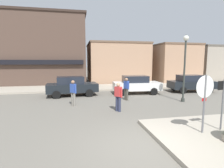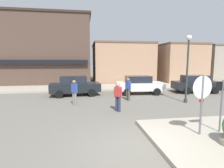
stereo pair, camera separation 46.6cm
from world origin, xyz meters
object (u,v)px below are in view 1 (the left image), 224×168
object	(u,v)px
parked_car_nearest	(72,86)
parked_car_third	(191,83)
stop_sign	(204,96)
parked_car_second	(136,84)
pedestrian_crossing_far	(126,88)
pedestrian_kerb_side	(118,96)
one_way_sign	(223,100)
lamp_post	(185,59)
pedestrian_crossing_near	(73,92)

from	to	relation	value
parked_car_nearest	parked_car_third	world-z (taller)	same
stop_sign	parked_car_second	size ratio (longest dim) A/B	0.56
pedestrian_crossing_far	parked_car_second	bearing A→B (deg)	56.05
pedestrian_kerb_side	parked_car_nearest	bearing A→B (deg)	117.19
stop_sign	one_way_sign	distance (m)	0.91
lamp_post	pedestrian_kerb_side	bearing A→B (deg)	-164.14
one_way_sign	parked_car_nearest	size ratio (longest dim) A/B	0.51
parked_car_nearest	parked_car_third	distance (m)	10.66
lamp_post	parked_car_second	world-z (taller)	lamp_post
parked_car_third	pedestrian_crossing_near	bearing A→B (deg)	-163.42
one_way_sign	pedestrian_kerb_side	distance (m)	4.92
lamp_post	pedestrian_crossing_far	world-z (taller)	lamp_post
lamp_post	parked_car_nearest	bearing A→B (deg)	153.90
lamp_post	pedestrian_crossing_far	distance (m)	4.44
lamp_post	parked_car_second	bearing A→B (deg)	120.82
one_way_sign	pedestrian_crossing_far	distance (m)	6.69
one_way_sign	lamp_post	world-z (taller)	lamp_post
parked_car_nearest	parked_car_second	bearing A→B (deg)	-1.28
parked_car_second	pedestrian_crossing_near	size ratio (longest dim) A/B	2.55
one_way_sign	pedestrian_crossing_near	xyz separation A→B (m)	(-5.63, 5.49, -0.46)
pedestrian_crossing_near	parked_car_second	bearing A→B (deg)	31.56
stop_sign	pedestrian_kerb_side	bearing A→B (deg)	120.84
stop_sign	one_way_sign	bearing A→B (deg)	6.27
parked_car_nearest	parked_car_second	distance (m)	5.43
lamp_post	parked_car_second	xyz separation A→B (m)	(-2.14, 3.59, -2.15)
stop_sign	parked_car_nearest	bearing A→B (deg)	118.79
stop_sign	parked_car_nearest	world-z (taller)	stop_sign
parked_car_second	pedestrian_crossing_near	world-z (taller)	pedestrian_crossing_near
parked_car_nearest	pedestrian_crossing_near	xyz separation A→B (m)	(0.16, -3.36, 0.06)
one_way_sign	parked_car_second	size ratio (longest dim) A/B	0.51
parked_car_second	parked_car_nearest	bearing A→B (deg)	178.72
parked_car_third	pedestrian_crossing_near	size ratio (longest dim) A/B	2.56
parked_car_nearest	pedestrian_kerb_side	world-z (taller)	pedestrian_kerb_side
stop_sign	pedestrian_kerb_side	xyz separation A→B (m)	(-2.29, 3.83, -0.65)
stop_sign	parked_car_third	bearing A→B (deg)	56.59
stop_sign	parked_car_second	bearing A→B (deg)	86.63
pedestrian_kerb_side	stop_sign	bearing A→B (deg)	-59.16
lamp_post	parked_car_third	world-z (taller)	lamp_post
pedestrian_kerb_side	pedestrian_crossing_near	bearing A→B (deg)	144.56
parked_car_nearest	parked_car_second	size ratio (longest dim) A/B	1.01
one_way_sign	pedestrian_kerb_side	bearing A→B (deg)	130.33
stop_sign	lamp_post	world-z (taller)	lamp_post
parked_car_second	pedestrian_crossing_far	bearing A→B (deg)	-123.95
one_way_sign	pedestrian_crossing_far	bearing A→B (deg)	106.82
stop_sign	lamp_post	bearing A→B (deg)	63.07
pedestrian_crossing_near	pedestrian_crossing_far	xyz separation A→B (m)	(3.70, 0.91, 0.00)
parked_car_third	pedestrian_crossing_far	distance (m)	7.15
pedestrian_crossing_near	parked_car_nearest	bearing A→B (deg)	92.74
pedestrian_crossing_near	pedestrian_kerb_side	xyz separation A→B (m)	(2.47, -1.76, 0.00)
one_way_sign	parked_car_second	distance (m)	8.75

